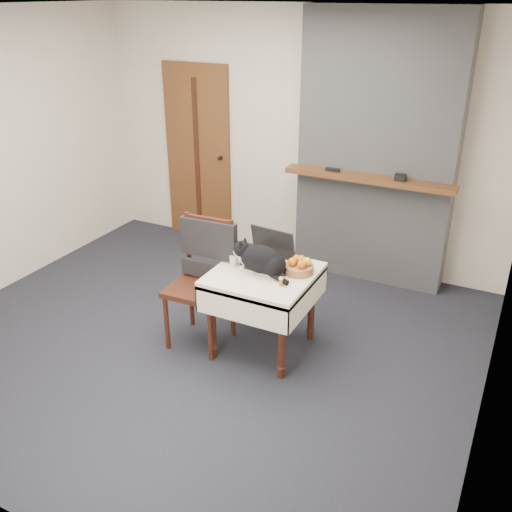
{
  "coord_description": "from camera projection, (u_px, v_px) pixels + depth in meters",
  "views": [
    {
      "loc": [
        2.27,
        -3.45,
        2.71
      ],
      "look_at": [
        0.49,
        0.09,
        0.85
      ],
      "focal_mm": 40.0,
      "sensor_mm": 36.0,
      "label": 1
    }
  ],
  "objects": [
    {
      "name": "chair",
      "position": [
        205.0,
        264.0,
        4.64
      ],
      "size": [
        0.5,
        0.49,
        1.06
      ],
      "rotation": [
        0.0,
        0.0,
        0.05
      ],
      "color": "#391D0F",
      "rests_on": "ground"
    },
    {
      "name": "cream_jar",
      "position": [
        234.0,
        261.0,
        4.56
      ],
      "size": [
        0.07,
        0.07,
        0.08
      ],
      "primitive_type": "cylinder",
      "color": "silver",
      "rests_on": "side_table"
    },
    {
      "name": "ground",
      "position": [
        200.0,
        339.0,
        4.86
      ],
      "size": [
        4.5,
        4.5,
        0.0
      ],
      "primitive_type": "plane",
      "color": "black",
      "rests_on": "ground"
    },
    {
      "name": "cat",
      "position": [
        263.0,
        260.0,
        4.4
      ],
      "size": [
        0.53,
        0.24,
        0.26
      ],
      "rotation": [
        0.0,
        0.0,
        -0.02
      ],
      "color": "black",
      "rests_on": "side_table"
    },
    {
      "name": "desk_clutter",
      "position": [
        292.0,
        273.0,
        4.44
      ],
      "size": [
        0.1,
        0.1,
        0.01
      ],
      "primitive_type": "cube",
      "rotation": [
        0.0,
        0.0,
        0.76
      ],
      "color": "black",
      "rests_on": "side_table"
    },
    {
      "name": "chimney",
      "position": [
        377.0,
        152.0,
        5.44
      ],
      "size": [
        1.62,
        0.48,
        2.6
      ],
      "color": "gray",
      "rests_on": "ground"
    },
    {
      "name": "door",
      "position": [
        198.0,
        154.0,
        6.52
      ],
      "size": [
        0.82,
        0.1,
        2.0
      ],
      "color": "brown",
      "rests_on": "ground"
    },
    {
      "name": "room_shell",
      "position": [
        222.0,
        122.0,
        4.49
      ],
      "size": [
        4.52,
        4.01,
        2.61
      ],
      "color": "beige",
      "rests_on": "ground"
    },
    {
      "name": "pill_bottle",
      "position": [
        281.0,
        281.0,
        4.24
      ],
      "size": [
        0.03,
        0.03,
        0.07
      ],
      "color": "#975C12",
      "rests_on": "side_table"
    },
    {
      "name": "side_table",
      "position": [
        263.0,
        285.0,
        4.51
      ],
      "size": [
        0.78,
        0.78,
        0.7
      ],
      "color": "#391D0F",
      "rests_on": "ground"
    },
    {
      "name": "laptop",
      "position": [
        267.0,
        256.0,
        4.55
      ],
      "size": [
        0.41,
        0.36,
        0.29
      ],
      "rotation": [
        0.0,
        0.0,
        -0.09
      ],
      "color": "#B7B7BC",
      "rests_on": "side_table"
    },
    {
      "name": "fruit_basket",
      "position": [
        299.0,
        267.0,
        4.43
      ],
      "size": [
        0.23,
        0.23,
        0.13
      ],
      "color": "olive",
      "rests_on": "side_table"
    }
  ]
}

